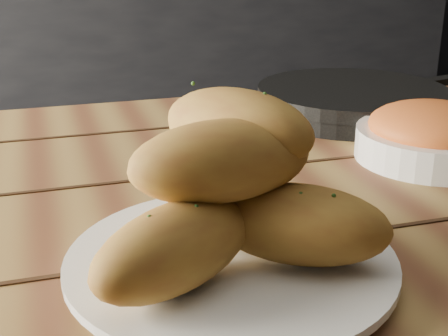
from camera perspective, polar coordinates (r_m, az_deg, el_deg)
The scene contains 6 objects.
counter at distance 2.83m, azimuth -8.97°, elevation 8.65°, with size 2.80×0.60×0.90m, color black.
table at distance 0.74m, azimuth 5.93°, elevation -9.28°, with size 1.52×0.96×0.75m.
plate at distance 0.54m, azimuth 0.63°, elevation -8.72°, with size 0.28×0.28×0.02m.
bread_rolls at distance 0.51m, azimuth 0.39°, elevation -2.15°, with size 0.27×0.24×0.14m.
skillet at distance 1.03m, azimuth 11.68°, elevation 6.12°, with size 0.43×0.30×0.05m.
bowl at distance 0.84m, azimuth 18.57°, elevation 2.88°, with size 0.20×0.20×0.07m.
Camera 1 is at (-0.38, -1.05, 1.02)m, focal length 50.00 mm.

